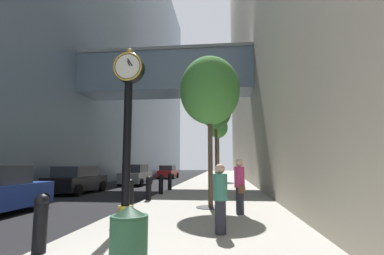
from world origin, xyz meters
name	(u,v)px	position (x,y,z in m)	size (l,w,h in m)	color
ground_plane	(188,181)	(0.00, 27.00, 0.00)	(110.00, 110.00, 0.00)	black
sidewalk_right	(218,179)	(2.92, 30.00, 0.07)	(5.84, 80.00, 0.14)	#9E998E
building_block_left	(97,26)	(-11.88, 29.94, 18.82)	(22.58, 80.00, 37.75)	slate
street_clock	(127,125)	(1.02, 5.02, 2.81)	(0.84, 0.55, 4.86)	black
bollard_nearest	(41,222)	(0.23, 2.64, 0.70)	(0.26, 0.26, 1.07)	black
bollard_third	(130,193)	(0.23, 7.82, 0.70)	(0.26, 0.26, 1.07)	black
bollard_fourth	(149,188)	(0.23, 10.40, 0.70)	(0.26, 0.26, 1.07)	black
bollard_fifth	(161,184)	(0.23, 12.99, 0.70)	(0.26, 0.26, 1.07)	black
bollard_sixth	(170,181)	(0.23, 15.58, 0.70)	(0.26, 0.26, 1.07)	black
street_tree_near	(210,91)	(3.11, 8.54, 4.61)	(2.35, 2.35, 5.85)	#333335
street_tree_mid_near	(216,112)	(3.11, 17.27, 5.35)	(2.15, 2.15, 6.49)	#333335
street_tree_mid_far	(218,128)	(3.11, 26.01, 5.30)	(1.90, 1.90, 6.32)	#333335
trash_bin	(129,244)	(2.31, 1.47, 0.68)	(0.53, 0.53, 1.05)	#234C33
pedestrian_walking	(240,184)	(4.13, 7.20, 1.09)	(0.41, 0.50, 1.79)	#23232D
pedestrian_by_clock	(220,197)	(3.52, 4.47, 1.00)	(0.48, 0.48, 1.62)	#23232D
car_black_near	(77,180)	(-5.24, 14.23, 0.79)	(2.21, 4.45, 1.62)	black
car_grey_far	(136,175)	(-3.68, 21.09, 0.82)	(1.99, 4.05, 1.71)	slate
car_red_trailing	(168,172)	(-3.14, 32.30, 0.77)	(2.07, 4.46, 1.57)	#AD191E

